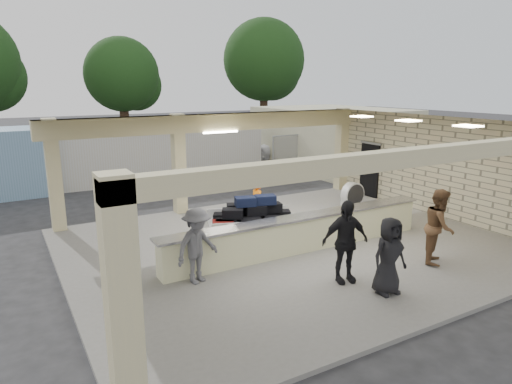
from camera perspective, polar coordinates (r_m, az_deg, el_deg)
ground at (r=13.07m, az=4.37°, el=-6.98°), size 120.00×120.00×0.00m
pavilion at (r=13.31m, az=3.63°, el=-0.51°), size 12.01×10.00×3.55m
baggage_counter at (r=12.49m, az=5.71°, el=-5.14°), size 8.20×0.58×0.98m
luggage_cart at (r=12.72m, az=-0.59°, el=-3.44°), size 2.77×2.20×1.41m
drum_fan at (r=16.75m, az=11.97°, el=-0.38°), size 0.92×0.50×1.00m
baggage_handler at (r=14.00m, az=0.05°, el=-1.69°), size 0.35×0.60×1.60m
passenger_a at (r=12.37m, az=21.94°, el=-4.00°), size 0.99×0.88×1.91m
passenger_b at (r=10.58m, az=11.07°, el=-6.09°), size 1.19×0.65×1.93m
passenger_c at (r=10.45m, az=-7.38°, el=-6.67°), size 1.21×0.75×1.76m
passenger_d at (r=10.26m, az=16.28°, el=-7.67°), size 0.85×0.38×1.71m
car_white_a at (r=28.28m, az=4.04°, el=5.71°), size 5.52×3.01×1.52m
car_white_b at (r=31.77m, az=11.16°, el=6.32°), size 4.85×2.08×1.50m
car_dark at (r=28.33m, az=-4.24°, el=5.49°), size 3.92×3.46×1.30m
container_white at (r=22.55m, az=-14.53°, el=4.76°), size 12.18×2.69×2.63m
fence at (r=26.43m, az=13.29°, el=5.49°), size 12.06×0.06×2.03m
tree_mid at (r=37.42m, az=-15.99°, el=13.58°), size 6.00×5.60×8.00m
tree_right at (r=41.20m, az=1.28°, el=15.76°), size 7.20×7.00×10.00m
adjacent_building at (r=26.13m, az=9.43°, el=6.78°), size 6.00×8.00×3.20m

